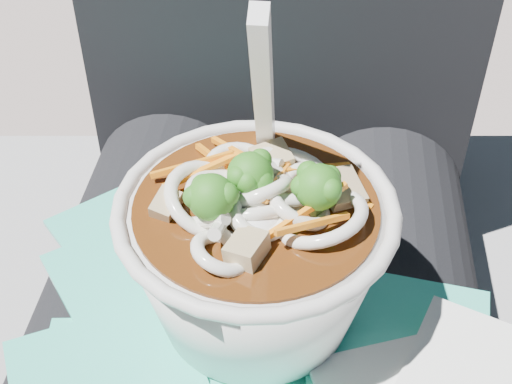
# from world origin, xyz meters

# --- Properties ---
(person_body) EXTENTS (0.34, 0.94, 0.98)m
(person_body) POSITION_xyz_m (0.00, 0.09, 0.54)
(person_body) COLOR black
(person_body) RESTS_ON ground
(plastic_bag) EXTENTS (0.35, 0.39, 0.01)m
(plastic_bag) POSITION_xyz_m (0.00, -0.03, 0.59)
(plastic_bag) COLOR #2FC4A7
(plastic_bag) RESTS_ON lap
(udon_bowl) EXTENTS (0.18, 0.18, 0.21)m
(udon_bowl) POSITION_xyz_m (0.00, 0.01, 0.65)
(udon_bowl) COLOR silver
(udon_bowl) RESTS_ON plastic_bag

